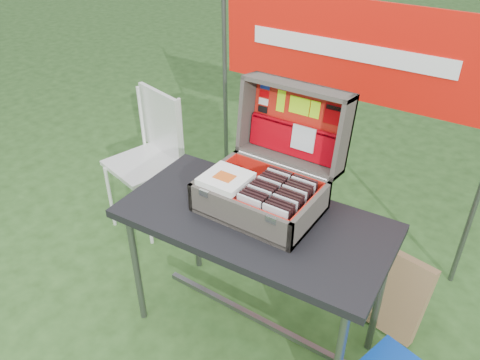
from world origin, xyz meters
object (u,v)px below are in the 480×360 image
Objects in this scene: table at (253,279)px; suitcase at (268,156)px; cardboard_box at (386,289)px; chair at (144,165)px.

table is 2.30× the size of suitcase.
cardboard_box is (0.57, 0.36, -0.82)m from suitcase.
cardboard_box is at bearing 16.18° from chair.
suitcase is at bearing -136.77° from cardboard_box.
cardboard_box is at bearing 38.44° from table.
chair reaches higher than cardboard_box.
chair is at bearing 165.22° from suitcase.
suitcase is at bearing 93.28° from table.
chair is 1.72m from cardboard_box.
table is 2.76× the size of cardboard_box.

